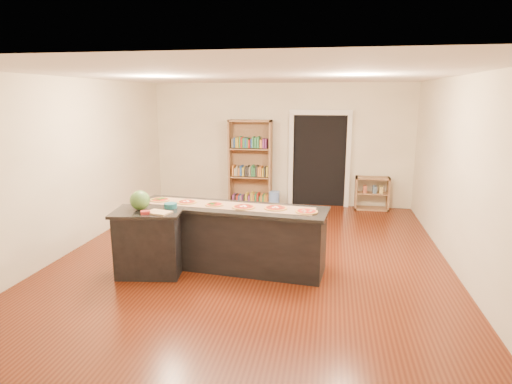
% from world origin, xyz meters
% --- Properties ---
extents(room, '(6.00, 7.00, 2.80)m').
position_xyz_m(room, '(0.00, 0.00, 1.40)').
color(room, '#F2E9CB').
rests_on(room, ground).
extents(doorway, '(1.40, 0.09, 2.21)m').
position_xyz_m(doorway, '(0.90, 3.46, 1.20)').
color(doorway, black).
rests_on(doorway, room).
extents(kitchen_island, '(2.84, 0.77, 0.94)m').
position_xyz_m(kitchen_island, '(-0.27, -0.53, 0.47)').
color(kitchen_island, black).
rests_on(kitchen_island, ground).
extents(side_counter, '(0.95, 0.70, 0.94)m').
position_xyz_m(side_counter, '(-1.33, -0.96, 0.47)').
color(side_counter, black).
rests_on(side_counter, ground).
extents(bookshelf, '(0.99, 0.35, 1.98)m').
position_xyz_m(bookshelf, '(-0.68, 3.27, 0.99)').
color(bookshelf, '#936B47').
rests_on(bookshelf, ground).
extents(low_shelf, '(0.74, 0.32, 0.74)m').
position_xyz_m(low_shelf, '(2.10, 3.29, 0.37)').
color(low_shelf, '#936B47').
rests_on(low_shelf, ground).
extents(waste_bin, '(0.25, 0.25, 0.36)m').
position_xyz_m(waste_bin, '(-0.09, 3.11, 0.18)').
color(waste_bin, '#6995EC').
rests_on(waste_bin, ground).
extents(kraft_paper, '(2.50, 0.69, 0.00)m').
position_xyz_m(kraft_paper, '(-0.26, -0.50, 0.94)').
color(kraft_paper, '#8C6748').
rests_on(kraft_paper, kitchen_island).
extents(watermelon, '(0.28, 0.28, 0.28)m').
position_xyz_m(watermelon, '(-1.45, -0.95, 1.08)').
color(watermelon, '#144214').
rests_on(watermelon, side_counter).
extents(cutting_board, '(0.37, 0.29, 0.02)m').
position_xyz_m(cutting_board, '(-1.12, -1.07, 0.95)').
color(cutting_board, tan).
rests_on(cutting_board, side_counter).
extents(package_red, '(0.15, 0.14, 0.04)m').
position_xyz_m(package_red, '(-1.28, -1.15, 0.96)').
color(package_red, maroon).
rests_on(package_red, side_counter).
extents(package_teal, '(0.18, 0.18, 0.07)m').
position_xyz_m(package_teal, '(-1.07, -0.78, 0.98)').
color(package_teal, '#195966').
rests_on(package_teal, side_counter).
extents(pizza_a, '(0.29, 0.29, 0.02)m').
position_xyz_m(pizza_a, '(-1.39, -0.38, 0.95)').
color(pizza_a, '#B59445').
rests_on(pizza_a, kitchen_island).
extents(pizza_b, '(0.28, 0.28, 0.02)m').
position_xyz_m(pizza_b, '(-0.94, -0.44, 0.95)').
color(pizza_b, '#B59445').
rests_on(pizza_b, kitchen_island).
extents(pizza_c, '(0.29, 0.29, 0.02)m').
position_xyz_m(pizza_c, '(-0.49, -0.52, 0.95)').
color(pizza_c, '#B59445').
rests_on(pizza_c, kitchen_island).
extents(pizza_d, '(0.32, 0.32, 0.02)m').
position_xyz_m(pizza_d, '(-0.04, -0.58, 0.95)').
color(pizza_d, '#B59445').
rests_on(pizza_d, kitchen_island).
extents(pizza_e, '(0.31, 0.31, 0.02)m').
position_xyz_m(pizza_e, '(0.42, -0.56, 0.95)').
color(pizza_e, '#B59445').
rests_on(pizza_e, kitchen_island).
extents(pizza_f, '(0.31, 0.31, 0.02)m').
position_xyz_m(pizza_f, '(0.86, -0.67, 0.95)').
color(pizza_f, '#B59445').
rests_on(pizza_f, kitchen_island).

